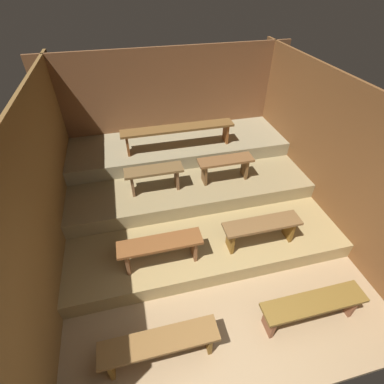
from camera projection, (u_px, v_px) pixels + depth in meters
name	position (u px, v px, depth m)	size (l,w,h in m)	color
ground	(198.00, 228.00, 5.67)	(5.64, 6.01, 0.08)	#9C7E59
wall_back	(171.00, 109.00, 6.75)	(5.64, 0.06, 2.72)	brown
wall_left	(44.00, 194.00, 4.33)	(0.06, 6.01, 2.72)	brown
wall_right	(328.00, 153.00, 5.23)	(0.06, 6.01, 2.72)	brown
platform_lower	(191.00, 201.00, 6.02)	(4.84, 3.94, 0.30)	#9D8553
platform_middle	(184.00, 172.00, 6.33)	(4.84, 2.62, 0.30)	#927F56
platform_upper	(178.00, 147.00, 6.57)	(4.84, 1.45, 0.30)	gray
bench_floor_left	(160.00, 344.00, 3.57)	(1.51, 0.33, 0.48)	brown
bench_floor_right	(313.00, 305.00, 3.97)	(1.51, 0.33, 0.48)	brown
bench_lower_left	(160.00, 247.00, 4.40)	(1.31, 0.33, 0.48)	brown
bench_lower_right	(262.00, 227.00, 4.71)	(1.31, 0.33, 0.48)	brown
bench_middle_left	(154.00, 174.00, 5.37)	(1.10, 0.33, 0.48)	brown
bench_middle_right	(225.00, 164.00, 5.63)	(1.10, 0.33, 0.48)	brown
bench_upper_center	(178.00, 131.00, 5.99)	(2.40, 0.33, 0.48)	brown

